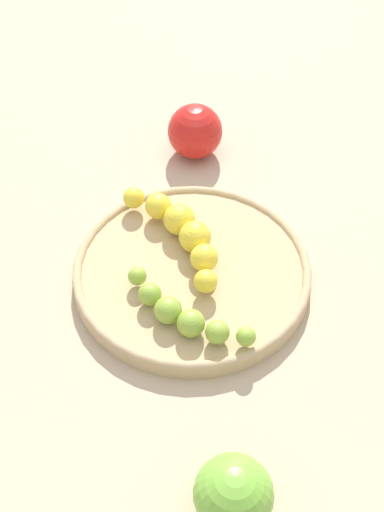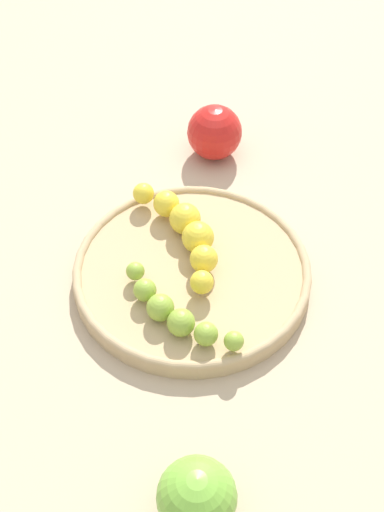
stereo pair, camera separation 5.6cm
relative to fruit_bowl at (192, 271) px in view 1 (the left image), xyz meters
name	(u,v)px [view 1 (the left image)]	position (x,y,z in m)	size (l,w,h in m)	color
ground_plane	(192,278)	(0.00, 0.00, -0.01)	(2.40, 2.40, 0.00)	tan
fruit_bowl	(192,271)	(0.00, 0.00, 0.00)	(0.26, 0.26, 0.02)	tan
banana_yellow	(182,231)	(-0.03, 0.02, 0.03)	(0.17, 0.09, 0.04)	yellow
banana_green	(182,313)	(0.04, -0.07, 0.02)	(0.16, 0.04, 0.03)	#8CAD38
apple_red	(195,131)	(-0.13, 0.18, 0.02)	(0.07, 0.07, 0.07)	red
apple_green	(233,494)	(0.18, -0.19, 0.02)	(0.07, 0.07, 0.07)	#72B238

